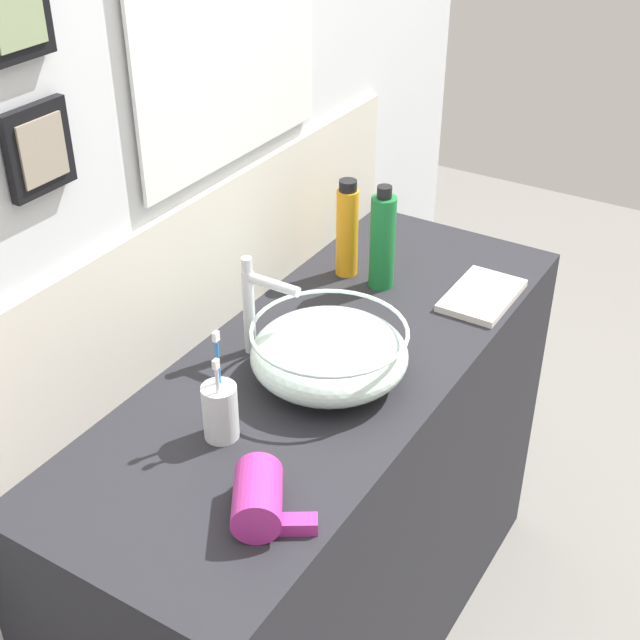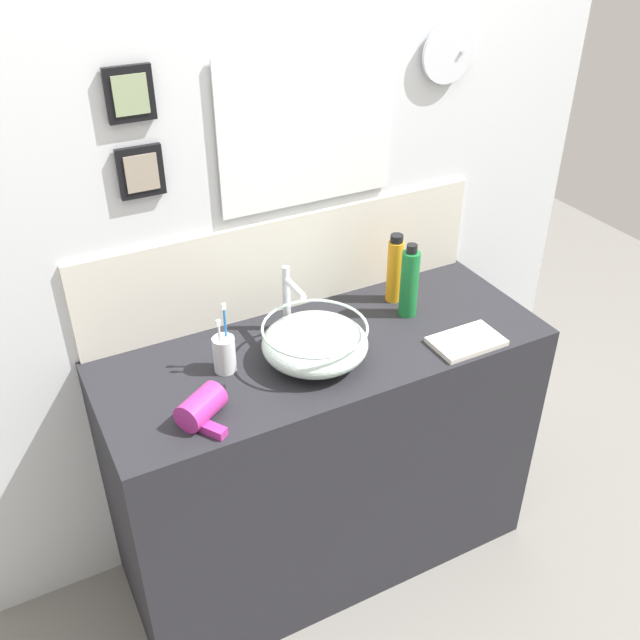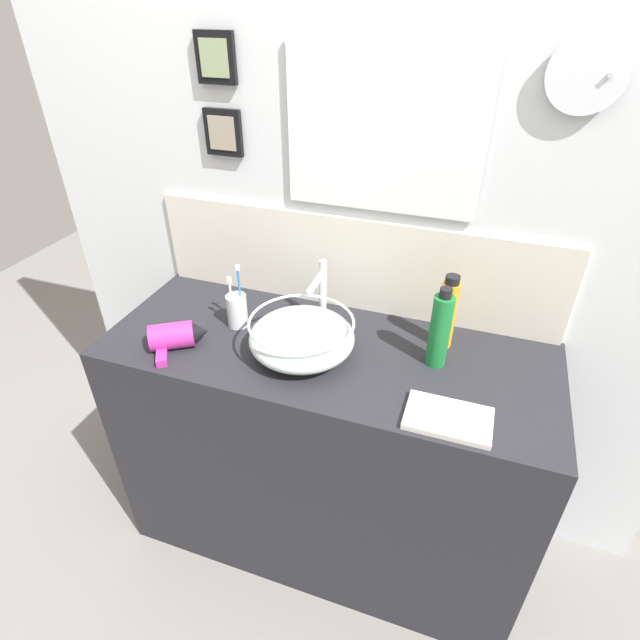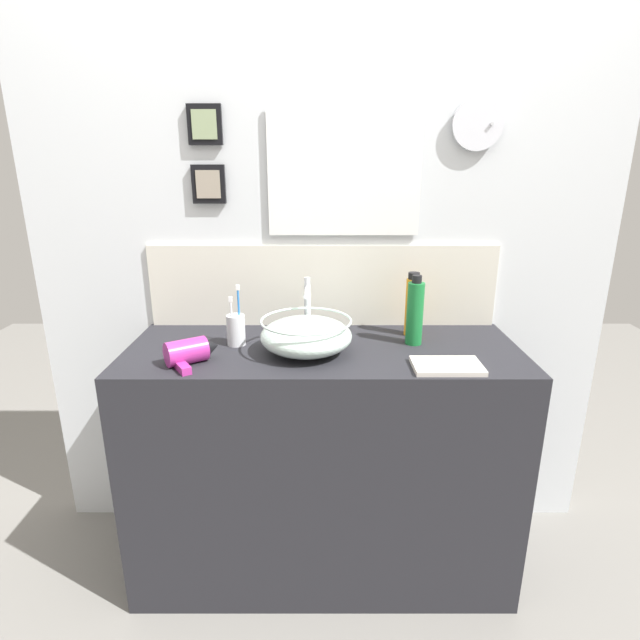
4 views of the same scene
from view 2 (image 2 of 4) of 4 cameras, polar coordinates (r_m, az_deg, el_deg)
The scene contains 10 objects.
ground_plane at distance 2.73m, azimuth 0.33°, elevation -17.66°, with size 6.00×6.00×0.00m, color gray.
vanity_counter at distance 2.40m, azimuth 0.37°, elevation -10.89°, with size 1.35×0.53×0.89m, color #232328.
back_panel at distance 2.21m, azimuth -3.11°, elevation 7.38°, with size 2.21×0.10×2.31m.
glass_bowl_sink at distance 2.03m, azimuth -0.41°, elevation -1.82°, with size 0.31×0.31×0.12m.
faucet at distance 2.12m, azimuth -2.51°, elevation 1.93°, with size 0.02×0.13×0.22m.
hair_drier at distance 1.87m, azimuth -9.15°, elevation -6.69°, with size 0.18×0.19×0.08m.
toothbrush_cup at distance 2.01m, azimuth -7.66°, elevation -2.68°, with size 0.06×0.06×0.21m.
soap_dispenser at distance 2.30m, azimuth 6.00°, elevation 4.06°, with size 0.05×0.05×0.23m.
spray_bottle at distance 2.23m, azimuth 7.16°, elevation 2.99°, with size 0.06×0.06×0.25m.
hand_towel at distance 2.17m, azimuth 11.64°, elevation -1.69°, with size 0.21×0.13×0.02m, color silver.
Camera 2 is at (-0.81, -1.53, 2.11)m, focal length 40.00 mm.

